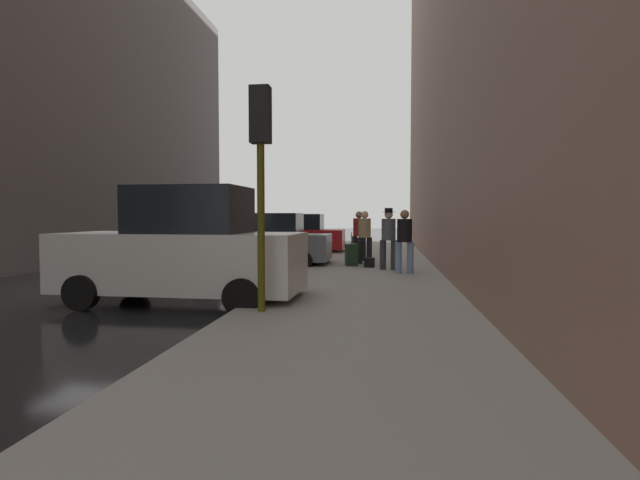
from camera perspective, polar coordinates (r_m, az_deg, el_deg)
name	(u,v)px	position (r m, az deg, el deg)	size (l,w,h in m)	color
ground_plane	(105,289)	(12.73, -23.34, -5.12)	(120.00, 120.00, 0.00)	black
sidewalk	(363,290)	(10.96, 4.88, -5.75)	(4.00, 40.00, 0.15)	gray
parked_white_van	(184,250)	(9.91, -15.33, -1.16)	(4.65, 2.16, 2.25)	silver
parked_gray_coupe	(267,242)	(16.41, -6.09, -0.23)	(4.21, 2.08, 1.79)	slate
parked_red_hatchback	(297,235)	(22.05, -2.60, 0.53)	(4.22, 2.09, 1.79)	#B2191E
fire_hydrant	(325,251)	(17.16, 0.62, -1.26)	(0.42, 0.22, 0.70)	red
traffic_light	(261,149)	(8.14, -6.79, 10.27)	(0.32, 0.32, 3.60)	#514C0F
pedestrian_in_tan_coat	(365,234)	(16.30, 5.12, 0.66)	(0.53, 0.50, 1.71)	black
pedestrian_in_jeans	(404,238)	(13.57, 9.63, 0.22)	(0.52, 0.45, 1.71)	#728CB2
pedestrian_in_red_jacket	(359,233)	(17.37, 4.47, 0.79)	(0.53, 0.49, 1.71)	black
pedestrian_with_beanie	(389,236)	(14.47, 7.84, 0.51)	(0.53, 0.47, 1.78)	#333338
rolling_suitcase	(351,255)	(15.64, 3.60, -1.67)	(0.46, 0.62, 1.04)	black
duffel_bag	(369,262)	(15.27, 5.66, -2.55)	(0.32, 0.44, 0.28)	black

